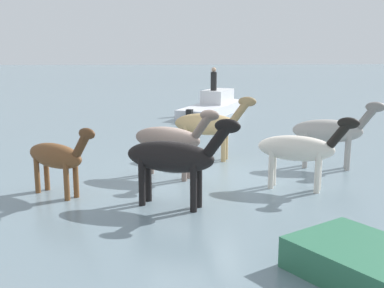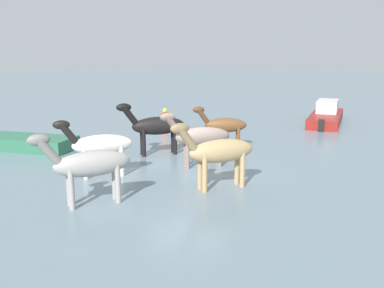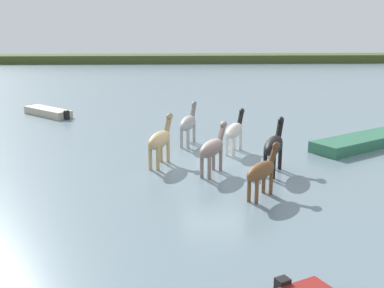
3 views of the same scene
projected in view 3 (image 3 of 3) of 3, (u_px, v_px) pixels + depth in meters
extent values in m
plane|color=slate|center=(213.00, 168.00, 19.32)|extent=(153.98, 153.98, 0.00)
cube|color=#414E24|center=(182.00, 62.00, 72.52)|extent=(138.58, 6.00, 2.40)
ellipsoid|color=silver|center=(234.00, 131.00, 21.45)|extent=(1.30, 1.95, 0.64)
cylinder|color=silver|center=(234.00, 139.00, 22.14)|extent=(0.14, 0.14, 1.05)
cylinder|color=silver|center=(241.00, 139.00, 22.03)|extent=(0.14, 0.14, 1.05)
cylinder|color=silver|center=(227.00, 144.00, 21.12)|extent=(0.14, 0.14, 1.05)
cylinder|color=silver|center=(233.00, 145.00, 21.01)|extent=(0.14, 0.14, 1.05)
cylinder|color=black|center=(241.00, 118.00, 22.24)|extent=(0.44, 0.62, 0.70)
ellipsoid|color=black|center=(242.00, 111.00, 22.35)|extent=(0.42, 0.56, 0.28)
ellipsoid|color=#9E9993|center=(188.00, 123.00, 22.79)|extent=(1.14, 2.08, 0.67)
cylinder|color=#9E9993|center=(188.00, 131.00, 23.53)|extent=(0.15, 0.15, 1.10)
cylinder|color=#9E9993|center=(194.00, 132.00, 23.45)|extent=(0.15, 0.15, 1.10)
cylinder|color=#9E9993|center=(181.00, 137.00, 22.41)|extent=(0.15, 0.15, 1.10)
cylinder|color=#9E9993|center=(188.00, 137.00, 22.33)|extent=(0.15, 0.15, 1.10)
cylinder|color=slate|center=(193.00, 111.00, 23.68)|extent=(0.40, 0.65, 0.73)
ellipsoid|color=slate|center=(194.00, 104.00, 23.80)|extent=(0.38, 0.59, 0.29)
ellipsoid|color=brown|center=(261.00, 171.00, 15.81)|extent=(1.49, 1.70, 0.59)
cylinder|color=brown|center=(264.00, 180.00, 16.43)|extent=(0.13, 0.13, 0.97)
cylinder|color=brown|center=(271.00, 181.00, 16.27)|extent=(0.13, 0.13, 0.97)
cylinder|color=brown|center=(249.00, 188.00, 15.60)|extent=(0.13, 0.13, 0.97)
cylinder|color=brown|center=(257.00, 190.00, 15.44)|extent=(0.13, 0.13, 0.97)
cylinder|color=#50311A|center=(274.00, 154.00, 16.45)|extent=(0.49, 0.55, 0.65)
ellipsoid|color=#50311A|center=(276.00, 146.00, 16.53)|extent=(0.46, 0.50, 0.26)
ellipsoid|color=tan|center=(159.00, 140.00, 19.41)|extent=(1.25, 2.11, 0.68)
cylinder|color=tan|center=(161.00, 149.00, 20.16)|extent=(0.15, 0.15, 1.12)
cylinder|color=tan|center=(168.00, 150.00, 20.07)|extent=(0.15, 0.15, 1.12)
cylinder|color=tan|center=(150.00, 156.00, 19.04)|extent=(0.15, 0.15, 1.12)
cylinder|color=tan|center=(158.00, 157.00, 18.94)|extent=(0.15, 0.15, 1.12)
cylinder|color=olive|center=(168.00, 124.00, 20.30)|extent=(0.43, 0.66, 0.75)
ellipsoid|color=olive|center=(170.00, 116.00, 20.42)|extent=(0.41, 0.60, 0.30)
ellipsoid|color=gray|center=(212.00, 148.00, 18.32)|extent=(1.41, 1.98, 0.65)
cylinder|color=gray|center=(213.00, 157.00, 19.03)|extent=(0.14, 0.14, 1.07)
cylinder|color=gray|center=(221.00, 158.00, 18.90)|extent=(0.14, 0.14, 1.07)
cylinder|color=gray|center=(202.00, 165.00, 18.01)|extent=(0.14, 0.14, 1.07)
cylinder|color=gray|center=(209.00, 166.00, 17.88)|extent=(0.14, 0.14, 1.07)
cylinder|color=#63544C|center=(222.00, 132.00, 19.12)|extent=(0.48, 0.63, 0.71)
ellipsoid|color=#63544C|center=(223.00, 124.00, 19.22)|extent=(0.45, 0.57, 0.29)
ellipsoid|color=black|center=(273.00, 146.00, 18.44)|extent=(1.40, 2.13, 0.69)
cylinder|color=black|center=(272.00, 155.00, 19.20)|extent=(0.15, 0.15, 1.14)
cylinder|color=black|center=(280.00, 156.00, 19.08)|extent=(0.15, 0.15, 1.14)
cylinder|color=black|center=(265.00, 163.00, 18.09)|extent=(0.15, 0.15, 1.14)
cylinder|color=black|center=(274.00, 164.00, 17.97)|extent=(0.15, 0.15, 1.14)
cylinder|color=black|center=(280.00, 129.00, 19.31)|extent=(0.48, 0.67, 0.76)
ellipsoid|color=black|center=(281.00, 120.00, 19.43)|extent=(0.45, 0.61, 0.30)
cube|color=#B7AD93|center=(48.00, 113.00, 30.47)|extent=(3.61, 3.47, 0.62)
cube|color=black|center=(67.00, 116.00, 29.16)|extent=(0.37, 0.37, 0.67)
cube|color=#2D6B4C|center=(361.00, 143.00, 22.65)|extent=(5.68, 4.34, 0.67)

